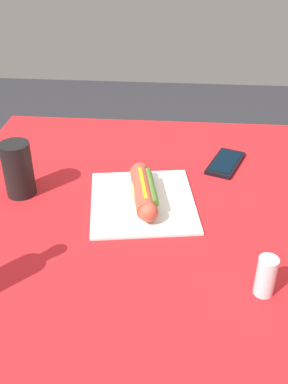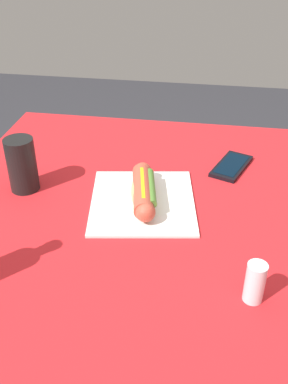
{
  "view_description": "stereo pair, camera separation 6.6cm",
  "coord_description": "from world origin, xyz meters",
  "views": [
    {
      "loc": [
        0.84,
        0.08,
        1.33
      ],
      "look_at": [
        -0.04,
        0.0,
        0.76
      ],
      "focal_mm": 41.68,
      "sensor_mm": 36.0,
      "label": 1
    },
    {
      "loc": [
        0.83,
        0.14,
        1.33
      ],
      "look_at": [
        -0.04,
        0.0,
        0.76
      ],
      "focal_mm": 41.68,
      "sensor_mm": 36.0,
      "label": 2
    }
  ],
  "objects": [
    {
      "name": "cell_phone",
      "position": [
        -0.24,
        0.21,
        0.73
      ],
      "size": [
        0.17,
        0.12,
        0.01
      ],
      "color": "black",
      "rests_on": "dining_table"
    },
    {
      "name": "paper_wrapper",
      "position": [
        -0.04,
        0.0,
        0.73
      ],
      "size": [
        0.31,
        0.28,
        0.01
      ],
      "primitive_type": "cube",
      "rotation": [
        0.0,
        0.0,
        0.16
      ],
      "color": "white",
      "rests_on": "dining_table"
    },
    {
      "name": "drinking_cup",
      "position": [
        -0.05,
        -0.3,
        0.8
      ],
      "size": [
        0.07,
        0.07,
        0.14
      ],
      "primitive_type": "cylinder",
      "color": "black",
      "rests_on": "dining_table"
    },
    {
      "name": "salt_shaker",
      "position": [
        0.23,
        0.24,
        0.77
      ],
      "size": [
        0.04,
        0.04,
        0.08
      ],
      "primitive_type": "cylinder",
      "color": "silver",
      "rests_on": "dining_table"
    },
    {
      "name": "hot_dog",
      "position": [
        -0.04,
        0.0,
        0.76
      ],
      "size": [
        0.22,
        0.09,
        0.05
      ],
      "color": "#DBB26B",
      "rests_on": "paper_wrapper"
    },
    {
      "name": "dining_table",
      "position": [
        0.0,
        0.0,
        0.6
      ],
      "size": [
        1.04,
        0.97,
        0.73
      ],
      "color": "brown",
      "rests_on": "ground"
    }
  ]
}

